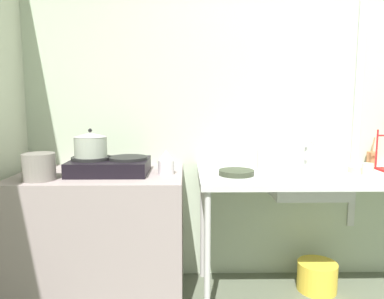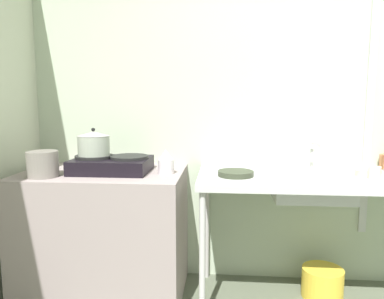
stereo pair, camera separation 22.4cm
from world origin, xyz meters
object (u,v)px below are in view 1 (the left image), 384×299
object	(u,v)px
bucket_on_floor	(317,276)
pot_beside_stove	(39,167)
sink_basin	(309,185)
percolator	(166,162)
pot_on_left_burner	(91,144)
bottle_by_sink	(263,160)
stove	(110,165)
faucet	(308,150)
frying_pan	(236,173)
cup_by_rack	(368,169)
utensil_jar	(372,158)
small_bowl_on_drainboard	(360,170)

from	to	relation	value
bucket_on_floor	pot_beside_stove	bearing A→B (deg)	-171.26
sink_basin	percolator	bearing A→B (deg)	-178.50
pot_on_left_burner	bottle_by_sink	world-z (taller)	pot_on_left_burner
stove	faucet	distance (m)	1.30
stove	bottle_by_sink	xyz separation A→B (m)	(0.96, -0.01, 0.03)
frying_pan	bottle_by_sink	xyz separation A→B (m)	(0.17, 0.05, 0.07)
bottle_by_sink	cup_by_rack	bearing A→B (deg)	-6.08
pot_beside_stove	frying_pan	world-z (taller)	pot_beside_stove
bottle_by_sink	utensil_jar	size ratio (longest dim) A/B	1.03
stove	faucet	world-z (taller)	faucet
pot_beside_stove	cup_by_rack	distance (m)	1.96
frying_pan	bucket_on_floor	distance (m)	0.97
percolator	bucket_on_floor	distance (m)	1.31
faucet	small_bowl_on_drainboard	world-z (taller)	faucet
pot_on_left_burner	utensil_jar	world-z (taller)	pot_on_left_burner
stove	small_bowl_on_drainboard	size ratio (longest dim) A/B	3.27
pot_beside_stove	bucket_on_floor	world-z (taller)	pot_beside_stove
faucet	cup_by_rack	distance (m)	0.38
faucet	cup_by_rack	world-z (taller)	faucet
pot_on_left_burner	pot_beside_stove	xyz separation A→B (m)	(-0.25, -0.19, -0.11)
sink_basin	utensil_jar	world-z (taller)	utensil_jar
pot_beside_stove	sink_basin	size ratio (longest dim) A/B	0.39
utensil_jar	bucket_on_floor	size ratio (longest dim) A/B	0.74
sink_basin	small_bowl_on_drainboard	world-z (taller)	small_bowl_on_drainboard
pot_beside_stove	stove	bearing A→B (deg)	26.95
pot_on_left_burner	pot_beside_stove	distance (m)	0.33
small_bowl_on_drainboard	bucket_on_floor	size ratio (longest dim) A/B	0.55
stove	pot_beside_stove	distance (m)	0.41
stove	percolator	size ratio (longest dim) A/B	3.14
faucet	stove	bearing A→B (deg)	-174.18
pot_on_left_burner	cup_by_rack	bearing A→B (deg)	-2.72
bottle_by_sink	bucket_on_floor	distance (m)	0.93
sink_basin	cup_by_rack	xyz separation A→B (m)	(0.33, -0.08, 0.11)
bucket_on_floor	faucet	bearing A→B (deg)	149.53
pot_on_left_burner	faucet	size ratio (longest dim) A/B	1.02
cup_by_rack	utensil_jar	world-z (taller)	utensil_jar
stove	faucet	xyz separation A→B (m)	(1.29, 0.13, 0.08)
percolator	bottle_by_sink	xyz separation A→B (m)	(0.61, 0.01, 0.01)
bottle_by_sink	faucet	bearing A→B (deg)	23.69
percolator	small_bowl_on_drainboard	xyz separation A→B (m)	(1.24, 0.03, -0.06)
sink_basin	faucet	bearing A→B (deg)	76.86
pot_beside_stove	faucet	bearing A→B (deg)	10.85
pot_on_left_burner	bottle_by_sink	xyz separation A→B (m)	(1.08, -0.01, -0.10)
pot_beside_stove	frying_pan	size ratio (longest dim) A/B	0.84
pot_beside_stove	sink_basin	xyz separation A→B (m)	(1.63, 0.18, -0.15)
cup_by_rack	utensil_jar	bearing A→B (deg)	59.60
pot_beside_stove	bottle_by_sink	distance (m)	1.34
percolator	small_bowl_on_drainboard	bearing A→B (deg)	1.51
percolator	stove	bearing A→B (deg)	175.50
bottle_by_sink	small_bowl_on_drainboard	bearing A→B (deg)	1.65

